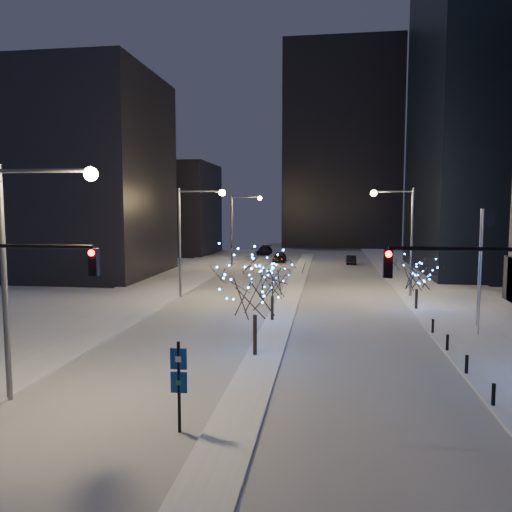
% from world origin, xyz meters
% --- Properties ---
extents(ground, '(160.00, 160.00, 0.00)m').
position_xyz_m(ground, '(0.00, 0.00, 0.00)').
color(ground, white).
rests_on(ground, ground).
extents(road, '(20.00, 130.00, 0.02)m').
position_xyz_m(road, '(0.00, 35.00, 0.01)').
color(road, '#AEB3BE').
rests_on(road, ground).
extents(median, '(2.00, 80.00, 0.15)m').
position_xyz_m(median, '(0.00, 30.00, 0.07)').
color(median, white).
rests_on(median, ground).
extents(east_sidewalk, '(10.00, 90.00, 0.15)m').
position_xyz_m(east_sidewalk, '(15.00, 20.00, 0.07)').
color(east_sidewalk, white).
rests_on(east_sidewalk, ground).
extents(west_sidewalk, '(8.00, 90.00, 0.15)m').
position_xyz_m(west_sidewalk, '(-14.00, 20.00, 0.07)').
color(west_sidewalk, white).
rests_on(west_sidewalk, ground).
extents(filler_west_near, '(22.00, 18.00, 24.00)m').
position_xyz_m(filler_west_near, '(-28.00, 40.00, 12.00)').
color(filler_west_near, black).
rests_on(filler_west_near, ground).
extents(filler_west_far, '(18.00, 16.00, 16.00)m').
position_xyz_m(filler_west_far, '(-26.00, 70.00, 8.00)').
color(filler_west_far, black).
rests_on(filler_west_far, ground).
extents(horizon_block, '(24.00, 14.00, 42.00)m').
position_xyz_m(horizon_block, '(6.00, 92.00, 21.00)').
color(horizon_block, black).
rests_on(horizon_block, ground).
extents(street_lamp_w_near, '(4.40, 0.56, 10.00)m').
position_xyz_m(street_lamp_w_near, '(-8.94, 2.00, 6.50)').
color(street_lamp_w_near, '#595E66').
rests_on(street_lamp_w_near, ground).
extents(street_lamp_w_mid, '(4.40, 0.56, 10.00)m').
position_xyz_m(street_lamp_w_mid, '(-8.94, 27.00, 6.50)').
color(street_lamp_w_mid, '#595E66').
rests_on(street_lamp_w_mid, ground).
extents(street_lamp_w_far, '(4.40, 0.56, 10.00)m').
position_xyz_m(street_lamp_w_far, '(-8.94, 52.00, 6.50)').
color(street_lamp_w_far, '#595E66').
rests_on(street_lamp_w_far, ground).
extents(street_lamp_east, '(3.90, 0.56, 10.00)m').
position_xyz_m(street_lamp_east, '(10.08, 30.00, 6.45)').
color(street_lamp_east, '#595E66').
rests_on(street_lamp_east, ground).
extents(traffic_signal_west, '(5.26, 0.43, 7.00)m').
position_xyz_m(traffic_signal_west, '(-8.44, -0.00, 4.76)').
color(traffic_signal_west, black).
rests_on(traffic_signal_west, ground).
extents(traffic_signal_east, '(5.26, 0.43, 7.00)m').
position_xyz_m(traffic_signal_east, '(8.94, 1.00, 4.76)').
color(traffic_signal_east, black).
rests_on(traffic_signal_east, ground).
extents(flagpoles, '(1.35, 2.60, 8.00)m').
position_xyz_m(flagpoles, '(13.37, 17.25, 4.80)').
color(flagpoles, silver).
rests_on(flagpoles, east_sidewalk).
extents(bollards, '(0.16, 12.16, 0.90)m').
position_xyz_m(bollards, '(10.20, 10.00, 0.60)').
color(bollards, black).
rests_on(bollards, east_sidewalk).
extents(car_near, '(1.85, 4.60, 1.57)m').
position_xyz_m(car_near, '(-3.79, 57.81, 0.78)').
color(car_near, black).
rests_on(car_near, ground).
extents(car_mid, '(1.44, 3.96, 1.30)m').
position_xyz_m(car_mid, '(6.80, 56.84, 0.65)').
color(car_mid, black).
rests_on(car_mid, ground).
extents(car_far, '(2.43, 5.37, 1.52)m').
position_xyz_m(car_far, '(-7.59, 69.88, 0.76)').
color(car_far, black).
rests_on(car_far, ground).
extents(holiday_tree_median_near, '(5.77, 5.77, 5.94)m').
position_xyz_m(holiday_tree_median_near, '(-0.50, 9.60, 4.06)').
color(holiday_tree_median_near, black).
rests_on(holiday_tree_median_near, median).
extents(holiday_tree_median_far, '(4.48, 4.48, 4.75)m').
position_xyz_m(holiday_tree_median_far, '(-0.50, 18.27, 3.24)').
color(holiday_tree_median_far, black).
rests_on(holiday_tree_median_far, median).
extents(holiday_tree_plaza_far, '(3.55, 3.55, 4.41)m').
position_xyz_m(holiday_tree_plaza_far, '(10.50, 23.90, 3.01)').
color(holiday_tree_plaza_far, black).
rests_on(holiday_tree_plaza_far, east_sidewalk).
extents(wayfinding_sign, '(0.60, 0.12, 3.41)m').
position_xyz_m(wayfinding_sign, '(-1.89, 0.04, 2.09)').
color(wayfinding_sign, black).
rests_on(wayfinding_sign, ground).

